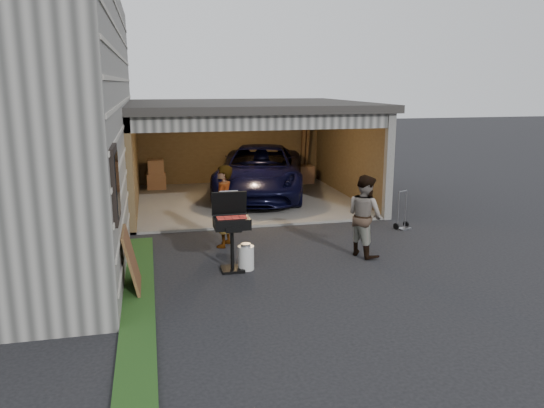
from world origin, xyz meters
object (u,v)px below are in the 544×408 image
Objects in this scene: man at (365,216)px; hand_truck at (403,221)px; propane_tank at (246,258)px; woman at (223,206)px; bbq_grill at (232,225)px; plywood_panel at (132,261)px; minivan at (260,173)px.

man is 1.77× the size of hand_truck.
man is 2.45m from hand_truck.
man reaches higher than propane_tank.
woman reaches higher than bbq_grill.
man reaches higher than bbq_grill.
man is at bearing 89.19° from woman.
woman is 1.87× the size of hand_truck.
man is at bearing 11.46° from plywood_panel.
woman reaches higher than plywood_panel.
woman is 3.86× the size of propane_tank.
plywood_panel is (-2.04, -0.61, 0.30)m from propane_tank.
woman is 2.86m from plywood_panel.
woman is 1.64× the size of plywood_panel.
minivan reaches higher than propane_tank.
minivan is 3.27× the size of man.
bbq_grill reaches higher than hand_truck.
propane_tank is at bearing 76.73° from man.
bbq_grill is 1.92m from plywood_panel.
woman is at bearing 44.88° from man.
man is 1.55× the size of plywood_panel.
bbq_grill is 1.36× the size of plywood_panel.
woman is at bearing 163.50° from hand_truck.
plywood_panel is at bearing -102.65° from minivan.
woman reaches higher than hand_truck.
man reaches higher than minivan.
plywood_panel is at bearing -160.24° from bbq_grill.
woman is 1.20× the size of bbq_grill.
man is at bearing -66.19° from minivan.
hand_truck is (4.18, 1.95, -0.05)m from propane_tank.
minivan is 6.49m from bbq_grill.
propane_tank is (0.20, -1.55, -0.65)m from woman.
hand_truck is at bearing 22.43° from plywood_panel.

